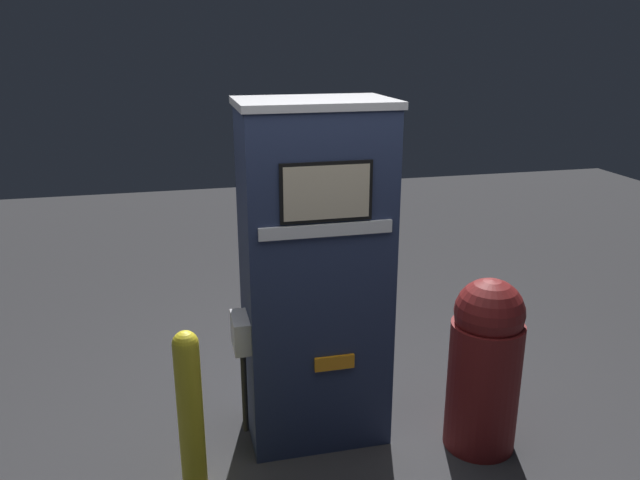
% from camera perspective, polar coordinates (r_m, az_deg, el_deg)
% --- Properties ---
extents(ground_plane, '(14.00, 14.00, 0.00)m').
position_cam_1_polar(ground_plane, '(3.85, 0.49, -18.94)').
color(ground_plane, '#2D2D30').
extents(gas_pump, '(0.91, 0.57, 2.01)m').
position_cam_1_polar(gas_pump, '(3.59, -0.53, -3.37)').
color(gas_pump, '#232D4C').
rests_on(gas_pump, ground_plane).
extents(safety_bollard, '(0.13, 0.13, 0.94)m').
position_cam_1_polar(safety_bollard, '(3.37, -11.78, -15.02)').
color(safety_bollard, yellow).
rests_on(safety_bollard, ground_plane).
extents(trash_bin, '(0.41, 0.41, 1.05)m').
position_cam_1_polar(trash_bin, '(3.76, 14.84, -10.85)').
color(trash_bin, maroon).
rests_on(trash_bin, ground_plane).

